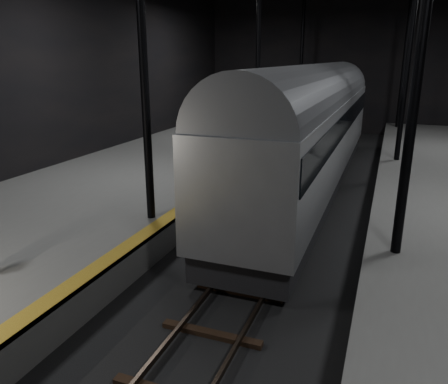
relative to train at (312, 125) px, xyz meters
The scene contains 5 objects.
ground 5.12m from the train, 90.00° to the right, with size 44.00×44.00×0.00m, color black.
platform_left 8.92m from the train, 151.80° to the right, with size 9.00×43.80×1.00m, color #595956.
tactile_strip 5.61m from the train, 128.94° to the right, with size 0.50×43.80×0.01m, color olive.
track 5.08m from the train, 90.00° to the right, with size 2.40×43.00×0.24m.
train is the anchor object (origin of this frame).
Camera 1 is at (3.30, -15.87, 6.08)m, focal length 35.00 mm.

